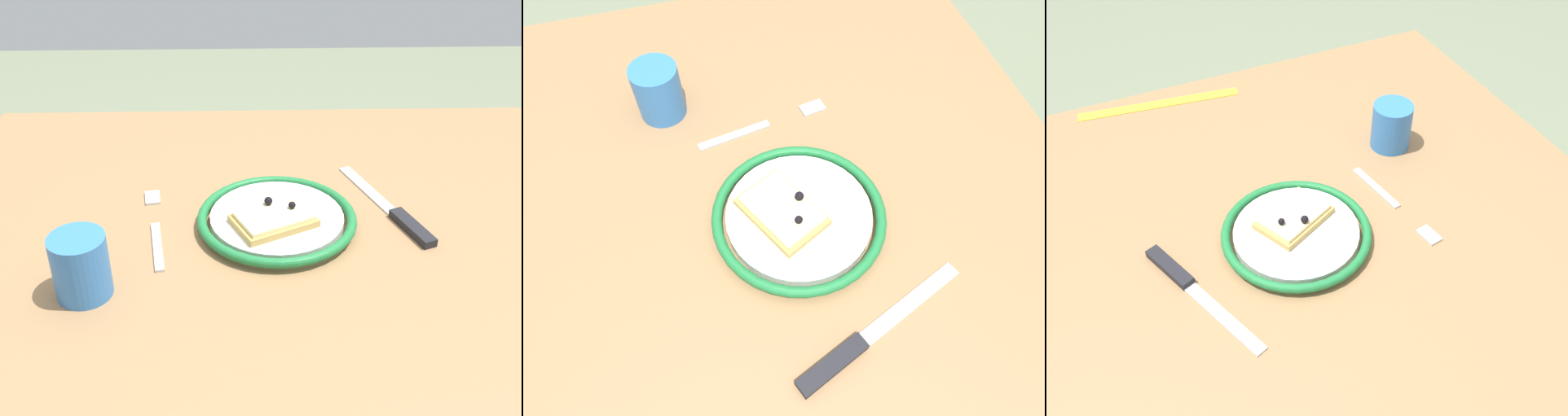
% 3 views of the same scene
% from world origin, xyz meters
% --- Properties ---
extents(ground_plane, '(6.00, 6.00, 0.00)m').
position_xyz_m(ground_plane, '(0.00, 0.00, 0.00)').
color(ground_plane, slate).
extents(dining_table, '(1.00, 0.88, 0.74)m').
position_xyz_m(dining_table, '(0.00, 0.00, 0.63)').
color(dining_table, '#936D47').
rests_on(dining_table, ground_plane).
extents(plate, '(0.22, 0.22, 0.02)m').
position_xyz_m(plate, '(0.01, 0.04, 0.75)').
color(plate, white).
rests_on(plate, dining_table).
extents(pizza_slice_near, '(0.13, 0.11, 0.03)m').
position_xyz_m(pizza_slice_near, '(-0.00, 0.02, 0.76)').
color(pizza_slice_near, tan).
rests_on(pizza_slice_near, plate).
extents(knife, '(0.10, 0.23, 0.01)m').
position_xyz_m(knife, '(0.18, 0.05, 0.74)').
color(knife, silver).
rests_on(knife, dining_table).
extents(fork, '(0.05, 0.20, 0.00)m').
position_xyz_m(fork, '(-0.17, 0.04, 0.74)').
color(fork, silver).
rests_on(fork, dining_table).
extents(cup, '(0.07, 0.07, 0.08)m').
position_xyz_m(cup, '(-0.24, -0.10, 0.78)').
color(cup, '#3372BF').
rests_on(cup, dining_table).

